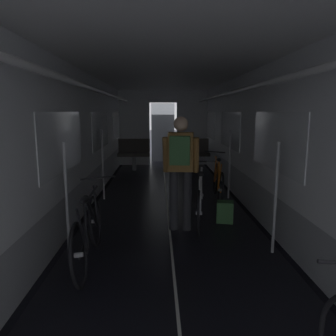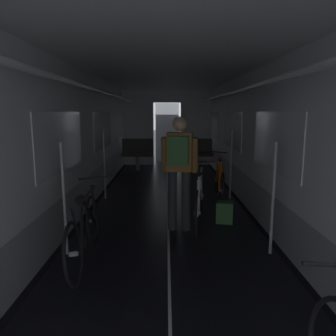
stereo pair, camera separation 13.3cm
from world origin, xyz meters
name	(u,v)px [view 1 (the left image)]	position (x,y,z in m)	size (l,w,h in m)	color
train_car_shell	(168,115)	(0.00, 3.60, 1.70)	(3.14, 12.34, 2.57)	black
bench_seat_far_left	(134,151)	(-0.90, 8.07, 0.57)	(0.98, 0.51, 0.95)	gray
bench_seat_far_right	(193,151)	(0.90, 8.07, 0.57)	(0.98, 0.51, 0.95)	gray
bicycle_orange	(218,182)	(1.02, 4.54, 0.38)	(0.44, 1.69, 0.95)	black
bicycle_black	(88,232)	(-0.98, 1.87, 0.38)	(0.44, 1.69, 0.95)	black
person_cyclist_aisle	(181,163)	(0.16, 2.92, 1.02)	(0.55, 0.42, 1.69)	#2D2D33
bicycle_white_in_aisle	(200,200)	(0.49, 3.18, 0.38)	(0.47, 1.68, 0.94)	black
backpack_on_floor	(225,212)	(0.90, 3.25, 0.17)	(0.26, 0.20, 0.34)	#3D703D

